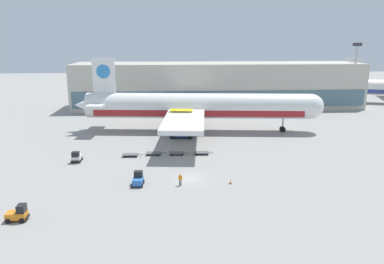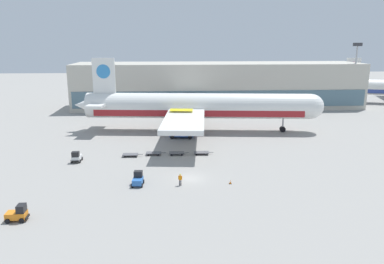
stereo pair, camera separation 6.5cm
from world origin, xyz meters
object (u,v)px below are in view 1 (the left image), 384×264
at_px(ground_crew_near, 180,179).
at_px(traffic_cone_near, 230,182).
at_px(baggage_dolly_second, 154,153).
at_px(light_mast, 355,70).
at_px(baggage_tug_foreground, 76,157).
at_px(scissor_lift_loader, 181,127).
at_px(baggage_dolly_third, 177,153).
at_px(airplane_main, 195,107).
at_px(baggage_tug_mid, 138,179).
at_px(baggage_dolly_trail, 201,153).
at_px(baggage_dolly_lead, 130,155).
at_px(baggage_tug_far, 18,214).

bearing_deg(ground_crew_near, traffic_cone_near, 13.37).
relative_size(baggage_dolly_second, ground_crew_near, 2.05).
height_order(light_mast, baggage_tug_foreground, light_mast).
xyz_separation_m(scissor_lift_loader, baggage_dolly_third, (-1.33, -12.83, -1.93)).
xyz_separation_m(airplane_main, ground_crew_near, (-4.51, -33.97, -4.76)).
bearing_deg(scissor_lift_loader, baggage_tug_mid, -99.52).
relative_size(baggage_dolly_third, ground_crew_near, 2.05).
bearing_deg(traffic_cone_near, baggage_dolly_trail, 101.56).
height_order(baggage_dolly_lead, baggage_dolly_second, same).
distance_m(baggage_dolly_trail, traffic_cone_near, 15.30).
height_order(light_mast, baggage_dolly_third, light_mast).
relative_size(baggage_dolly_lead, traffic_cone_near, 6.05).
relative_size(light_mast, baggage_dolly_lead, 5.44).
distance_m(baggage_tug_mid, baggage_dolly_trail, 18.10).
distance_m(baggage_tug_far, baggage_dolly_lead, 26.93).
distance_m(baggage_dolly_lead, baggage_dolly_trail, 13.19).
distance_m(scissor_lift_loader, baggage_dolly_third, 13.04).
relative_size(baggage_tug_mid, baggage_dolly_second, 0.69).
bearing_deg(baggage_dolly_lead, baggage_tug_far, -112.30).
relative_size(light_mast, traffic_cone_near, 32.94).
height_order(scissor_lift_loader, baggage_dolly_third, scissor_lift_loader).
xyz_separation_m(baggage_dolly_lead, traffic_cone_near, (16.25, -14.53, -0.09)).
relative_size(baggage_dolly_second, baggage_dolly_third, 1.00).
bearing_deg(baggage_dolly_third, baggage_dolly_second, 178.95).
bearing_deg(light_mast, baggage_tug_foreground, -146.27).
height_order(baggage_tug_mid, baggage_dolly_second, baggage_tug_mid).
bearing_deg(baggage_dolly_lead, scissor_lift_loader, 54.91).
relative_size(baggage_tug_far, baggage_dolly_trail, 0.67).
relative_size(baggage_tug_far, baggage_dolly_third, 0.67).
bearing_deg(baggage_dolly_second, baggage_dolly_trail, -0.46).
relative_size(scissor_lift_loader, baggage_tug_far, 2.51).
xyz_separation_m(airplane_main, baggage_dolly_third, (-4.70, -18.64, -5.45)).
height_order(baggage_dolly_second, baggage_dolly_third, same).
bearing_deg(baggage_dolly_trail, ground_crew_near, -104.90).
relative_size(baggage_dolly_third, baggage_dolly_trail, 1.00).
bearing_deg(traffic_cone_near, baggage_dolly_lead, 138.20).
bearing_deg(baggage_dolly_third, baggage_tug_far, -126.15).
bearing_deg(baggage_dolly_lead, baggage_tug_foreground, -163.17).
xyz_separation_m(airplane_main, baggage_dolly_trail, (-0.07, -18.74, -5.45)).
distance_m(baggage_tug_far, baggage_dolly_second, 29.54).
height_order(scissor_lift_loader, baggage_tug_far, scissor_lift_loader).
height_order(scissor_lift_loader, traffic_cone_near, scissor_lift_loader).
height_order(scissor_lift_loader, baggage_dolly_trail, scissor_lift_loader).
bearing_deg(baggage_dolly_third, scissor_lift_loader, 85.43).
distance_m(light_mast, traffic_cone_near, 79.07).
xyz_separation_m(baggage_tug_mid, baggage_tug_far, (-13.31, -10.52, 0.00)).
bearing_deg(baggage_tug_mid, light_mast, -41.37).
relative_size(baggage_dolly_second, traffic_cone_near, 6.05).
distance_m(airplane_main, traffic_cone_near, 34.32).
bearing_deg(baggage_tug_foreground, light_mast, 123.32).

